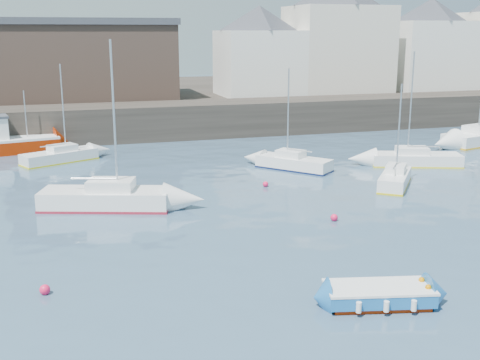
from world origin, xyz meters
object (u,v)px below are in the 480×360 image
object	(u,v)px
fishing_boat	(6,141)
sailboat_h	(60,156)
sailboat_f	(293,163)
buoy_near	(45,294)
sailboat_d	(415,159)
blue_dinghy	(379,294)
buoy_mid	(334,221)
buoy_far	(265,187)
sailboat_b	(106,198)
sailboat_c	(395,179)

from	to	relation	value
fishing_boat	sailboat_h	size ratio (longest dim) A/B	1.09
sailboat_f	buoy_near	distance (m)	22.85
sailboat_d	sailboat_h	bearing A→B (deg)	160.61
sailboat_h	blue_dinghy	bearing A→B (deg)	-69.58
buoy_mid	buoy_far	world-z (taller)	buoy_mid
buoy_mid	sailboat_b	bearing A→B (deg)	152.70
fishing_boat	sailboat_h	bearing A→B (deg)	-50.19
blue_dinghy	buoy_mid	size ratio (longest dim) A/B	10.77
buoy_far	sailboat_b	bearing A→B (deg)	-168.98
sailboat_c	sailboat_h	distance (m)	23.59
sailboat_f	buoy_far	distance (m)	5.20
blue_dinghy	buoy_far	size ratio (longest dim) A/B	11.61
blue_dinghy	buoy_near	bearing A→B (deg)	158.86
buoy_near	buoy_mid	world-z (taller)	buoy_near
sailboat_d	sailboat_h	distance (m)	25.48
sailboat_b	sailboat_f	distance (m)	14.30
sailboat_b	buoy_mid	distance (m)	12.09
buoy_far	sailboat_c	bearing A→B (deg)	-15.88
sailboat_d	sailboat_f	bearing A→B (deg)	171.30
fishing_boat	sailboat_f	size ratio (longest dim) A/B	1.11
buoy_far	buoy_near	bearing A→B (deg)	-136.02
sailboat_c	sailboat_f	world-z (taller)	sailboat_f
fishing_boat	buoy_near	size ratio (longest dim) A/B	19.86
sailboat_f	buoy_near	bearing A→B (deg)	-134.86
blue_dinghy	sailboat_f	xyz separation A→B (m)	(5.03, 20.48, 0.09)
blue_dinghy	buoy_far	xyz separation A→B (m)	(1.65, 16.57, -0.39)
buoy_mid	buoy_far	xyz separation A→B (m)	(-1.05, 7.42, 0.00)
sailboat_c	sailboat_f	distance (m)	7.41
sailboat_d	sailboat_h	size ratio (longest dim) A/B	1.13
sailboat_d	buoy_mid	size ratio (longest dim) A/B	21.49
fishing_boat	buoy_mid	size ratio (longest dim) A/B	20.65
buoy_near	buoy_far	distance (m)	17.69
sailboat_f	buoy_far	world-z (taller)	sailboat_f
buoy_far	buoy_mid	bearing A→B (deg)	-81.97
sailboat_d	buoy_far	xyz separation A→B (m)	(-12.11, -2.58, -0.48)
fishing_boat	sailboat_c	bearing A→B (deg)	-37.34
fishing_boat	sailboat_c	distance (m)	29.52
sailboat_b	sailboat_f	bearing A→B (deg)	23.92
fishing_boat	buoy_near	bearing A→B (deg)	-83.66
sailboat_c	buoy_near	size ratio (longest dim) A/B	16.17
sailboat_d	sailboat_c	bearing A→B (deg)	-133.33
sailboat_h	buoy_near	bearing A→B (deg)	-91.98
buoy_far	sailboat_f	bearing A→B (deg)	49.10
sailboat_b	buoy_mid	bearing A→B (deg)	-27.30
sailboat_b	buoy_mid	size ratio (longest dim) A/B	24.04
sailboat_h	buoy_mid	world-z (taller)	sailboat_h
blue_dinghy	sailboat_h	distance (m)	29.46
sailboat_b	sailboat_d	bearing A→B (deg)	11.58
buoy_mid	buoy_far	distance (m)	7.50
blue_dinghy	buoy_near	distance (m)	11.89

